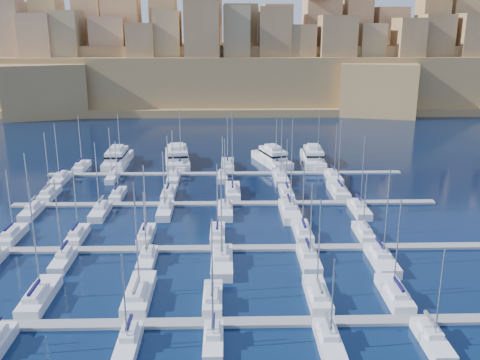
{
  "coord_description": "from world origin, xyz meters",
  "views": [
    {
      "loc": [
        0.38,
        -90.69,
        34.86
      ],
      "look_at": [
        2.84,
        6.0,
        6.25
      ],
      "focal_mm": 40.0,
      "sensor_mm": 36.0,
      "label": 1
    }
  ],
  "objects_px": {
    "sailboat_4": "(317,295)",
    "motor_yacht_b": "(177,157)",
    "sailboat_2": "(139,294)",
    "motor_yacht_d": "(313,157)",
    "motor_yacht_c": "(272,157)",
    "motor_yacht_a": "(118,158)"
  },
  "relations": [
    {
      "from": "sailboat_2",
      "to": "motor_yacht_b",
      "type": "distance_m",
      "value": 70.65
    },
    {
      "from": "sailboat_2",
      "to": "motor_yacht_d",
      "type": "bearing_deg",
      "value": 64.07
    },
    {
      "from": "sailboat_4",
      "to": "sailboat_2",
      "type": "bearing_deg",
      "value": 178.08
    },
    {
      "from": "sailboat_4",
      "to": "motor_yacht_b",
      "type": "height_order",
      "value": "sailboat_4"
    },
    {
      "from": "sailboat_2",
      "to": "motor_yacht_a",
      "type": "distance_m",
      "value": 71.18
    },
    {
      "from": "sailboat_2",
      "to": "motor_yacht_c",
      "type": "distance_m",
      "value": 72.98
    },
    {
      "from": "sailboat_4",
      "to": "motor_yacht_a",
      "type": "xyz_separation_m",
      "value": [
        -39.45,
        70.1,
        0.98
      ]
    },
    {
      "from": "sailboat_4",
      "to": "motor_yacht_b",
      "type": "xyz_separation_m",
      "value": [
        -24.48,
        71.41,
        0.98
      ]
    },
    {
      "from": "motor_yacht_d",
      "to": "motor_yacht_c",
      "type": "bearing_deg",
      "value": -179.5
    },
    {
      "from": "motor_yacht_c",
      "to": "motor_yacht_d",
      "type": "height_order",
      "value": "same"
    },
    {
      "from": "motor_yacht_a",
      "to": "motor_yacht_d",
      "type": "bearing_deg",
      "value": -0.05
    },
    {
      "from": "motor_yacht_a",
      "to": "motor_yacht_d",
      "type": "xyz_separation_m",
      "value": [
        49.83,
        -0.04,
        -0.0
      ]
    },
    {
      "from": "motor_yacht_a",
      "to": "sailboat_2",
      "type": "bearing_deg",
      "value": -76.89
    },
    {
      "from": "sailboat_2",
      "to": "sailboat_4",
      "type": "relative_size",
      "value": 1.15
    },
    {
      "from": "sailboat_2",
      "to": "sailboat_4",
      "type": "distance_m",
      "value": 23.32
    },
    {
      "from": "motor_yacht_d",
      "to": "sailboat_4",
      "type": "bearing_deg",
      "value": -98.43
    },
    {
      "from": "motor_yacht_c",
      "to": "motor_yacht_d",
      "type": "bearing_deg",
      "value": 0.5
    },
    {
      "from": "sailboat_4",
      "to": "motor_yacht_c",
      "type": "relative_size",
      "value": 0.81
    },
    {
      "from": "sailboat_4",
      "to": "motor_yacht_d",
      "type": "distance_m",
      "value": 70.83
    },
    {
      "from": "motor_yacht_c",
      "to": "motor_yacht_a",
      "type": "bearing_deg",
      "value": 179.81
    },
    {
      "from": "sailboat_4",
      "to": "motor_yacht_d",
      "type": "xyz_separation_m",
      "value": [
        10.38,
        70.06,
        0.98
      ]
    },
    {
      "from": "sailboat_2",
      "to": "motor_yacht_c",
      "type": "xyz_separation_m",
      "value": [
        23.19,
        69.19,
        0.95
      ]
    }
  ]
}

